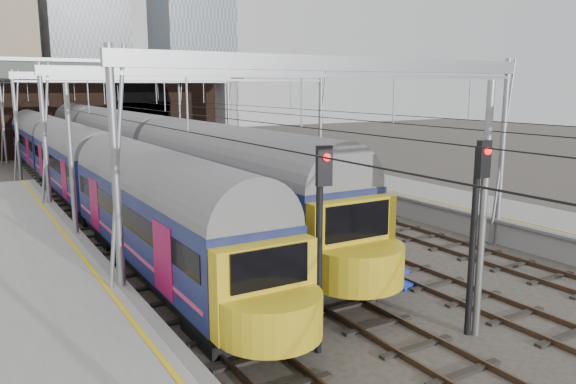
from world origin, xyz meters
TOP-DOWN VIEW (x-y plane):
  - ground at (0.00, 0.00)m, footprint 160.00×160.00m
  - tracks at (0.00, 15.00)m, footprint 14.40×80.00m
  - overhead_line at (0.00, 21.49)m, footprint 16.80×80.00m
  - retaining_wall at (1.40, 51.93)m, footprint 28.00×2.75m
  - overbridge at (0.00, 46.00)m, footprint 28.00×3.00m
  - city_skyline at (2.73, 70.48)m, footprint 37.50×27.50m
  - train_main at (-2.00, 40.67)m, footprint 3.10×71.61m
  - train_second at (-6.00, 26.79)m, footprint 2.74×47.59m
  - signal_near_left at (-4.36, 3.32)m, footprint 0.41×0.49m
  - signal_near_centre at (-0.16, 2.08)m, footprint 0.39×0.49m
  - equip_cover_a at (0.32, 6.38)m, footprint 0.86×0.63m
  - equip_cover_b at (1.75, 7.09)m, footprint 0.84×0.68m
  - equip_cover_c at (0.89, 5.93)m, footprint 0.99×0.85m

SIDE VIEW (x-z plane):
  - ground at x=0.00m, z-range 0.00..0.00m
  - tracks at x=0.00m, z-range -0.09..0.13m
  - equip_cover_b at x=1.75m, z-range 0.00..0.09m
  - equip_cover_a at x=0.32m, z-range 0.00..0.10m
  - equip_cover_c at x=0.89m, z-range 0.00..0.10m
  - train_second at x=-6.00m, z-range 0.08..4.82m
  - train_main at x=-2.00m, z-range 0.05..5.29m
  - signal_near_left at x=-4.36m, z-range 0.66..6.09m
  - signal_near_centre at x=-0.16m, z-range 0.66..6.12m
  - retaining_wall at x=1.40m, z-range -0.17..8.83m
  - overhead_line at x=0.00m, z-range 2.57..10.57m
  - overbridge at x=0.00m, z-range 2.64..11.89m
  - city_skyline at x=2.73m, z-range -12.91..47.09m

